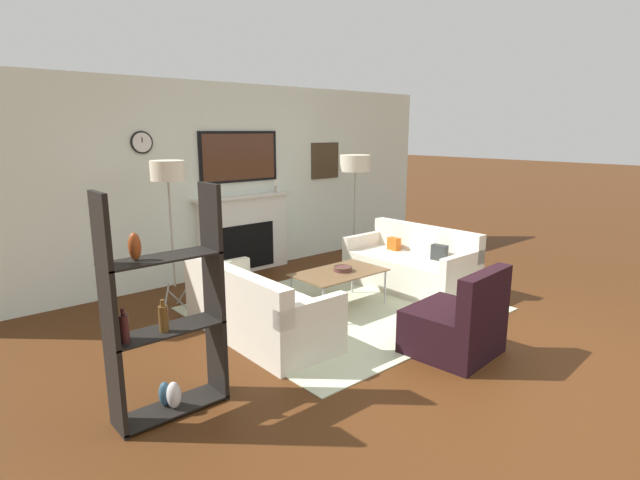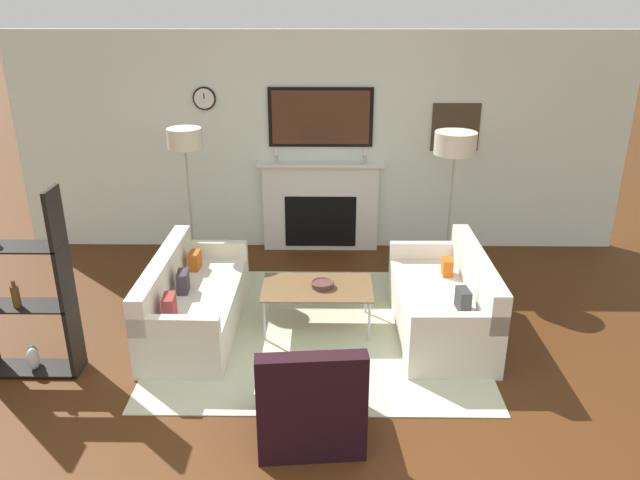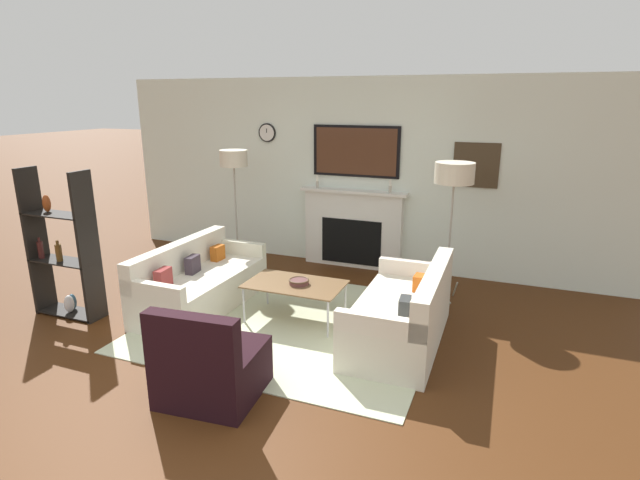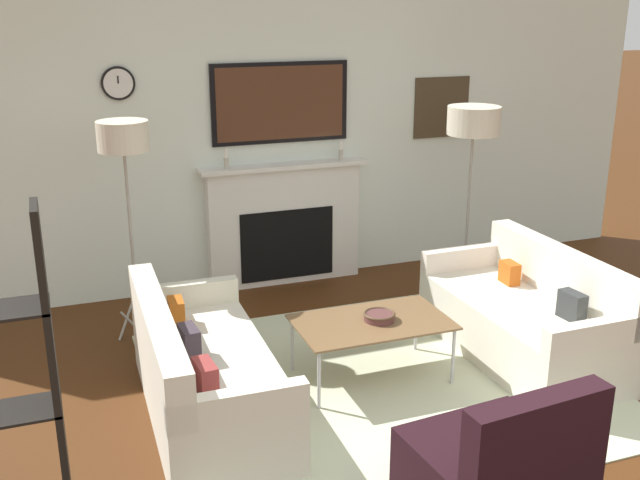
# 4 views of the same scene
# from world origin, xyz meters

# --- Properties ---
(ground_plane) EXTENTS (60.00, 60.00, 0.00)m
(ground_plane) POSITION_xyz_m (0.00, 0.00, 0.00)
(ground_plane) COLOR #45240E
(fireplace_wall) EXTENTS (7.55, 0.28, 2.70)m
(fireplace_wall) POSITION_xyz_m (0.00, 4.31, 1.24)
(fireplace_wall) COLOR silver
(fireplace_wall) RESTS_ON ground_plane
(area_rug) EXTENTS (3.06, 2.70, 0.01)m
(area_rug) POSITION_xyz_m (0.00, 2.10, 0.01)
(area_rug) COLOR beige
(area_rug) RESTS_ON ground_plane
(couch_left) EXTENTS (0.80, 1.78, 0.77)m
(couch_left) POSITION_xyz_m (-1.22, 2.10, 0.28)
(couch_left) COLOR beige
(couch_left) RESTS_ON ground_plane
(couch_right) EXTENTS (0.84, 1.70, 0.81)m
(couch_right) POSITION_xyz_m (1.23, 2.10, 0.29)
(couch_right) COLOR beige
(couch_right) RESTS_ON ground_plane
(armchair) EXTENTS (0.83, 0.80, 0.85)m
(armchair) POSITION_xyz_m (-0.04, 0.54, 0.28)
(armchair) COLOR black
(armchair) RESTS_ON ground_plane
(coffee_table) EXTENTS (1.07, 0.64, 0.44)m
(coffee_table) POSITION_xyz_m (-0.01, 2.18, 0.41)
(coffee_table) COLOR brown
(coffee_table) RESTS_ON ground_plane
(decorative_bowl) EXTENTS (0.22, 0.22, 0.06)m
(decorative_bowl) POSITION_xyz_m (0.04, 2.17, 0.47)
(decorative_bowl) COLOR #56302F
(decorative_bowl) RESTS_ON coffee_table
(floor_lamp_left) EXTENTS (0.38, 0.38, 1.73)m
(floor_lamp_left) POSITION_xyz_m (-1.48, 3.42, 1.58)
(floor_lamp_left) COLOR #9E998E
(floor_lamp_left) RESTS_ON ground_plane
(floor_lamp_right) EXTENTS (0.46, 0.46, 1.70)m
(floor_lamp_right) POSITION_xyz_m (1.48, 3.42, 1.55)
(floor_lamp_right) COLOR #9E998E
(floor_lamp_right) RESTS_ON ground_plane
(shelf_unit) EXTENTS (0.82, 0.28, 1.68)m
(shelf_unit) POSITION_xyz_m (-2.49, 1.36, 0.75)
(shelf_unit) COLOR black
(shelf_unit) RESTS_ON ground_plane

